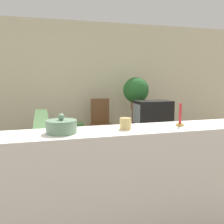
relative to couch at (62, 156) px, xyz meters
name	(u,v)px	position (x,y,z in m)	size (l,w,h in m)	color
ground_plane	(117,220)	(0.43, -1.36, -0.31)	(14.00, 14.00, 0.00)	#756656
wall_back	(72,82)	(0.43, 2.07, 1.04)	(9.00, 0.06, 2.70)	beige
couch	(62,156)	(0.00, 0.00, 0.00)	(0.86, 2.08, 0.88)	#476B3D
tv_stand	(152,139)	(1.81, 0.74, -0.04)	(0.75, 0.50, 0.53)	brown
television	(153,113)	(1.81, 0.74, 0.47)	(0.70, 0.43, 0.48)	black
wooden_chair	(101,121)	(0.95, 1.44, 0.24)	(0.44, 0.44, 1.01)	brown
plant_stand	(135,126)	(1.73, 1.46, 0.08)	(0.16, 0.16, 0.77)	brown
potted_plant	(136,91)	(1.73, 1.46, 0.86)	(0.56, 0.56, 0.69)	#8E5B3D
foreground_counter	(129,187)	(0.43, -1.69, 0.21)	(2.56, 0.44, 1.03)	white
decorative_bowl	(61,126)	(-0.13, -1.69, 0.77)	(0.24, 0.24, 0.15)	gray
candle_jar	(125,124)	(0.40, -1.69, 0.77)	(0.10, 0.10, 0.10)	tan
candlestick	(180,119)	(0.91, -1.69, 0.78)	(0.07, 0.07, 0.20)	#B7933D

